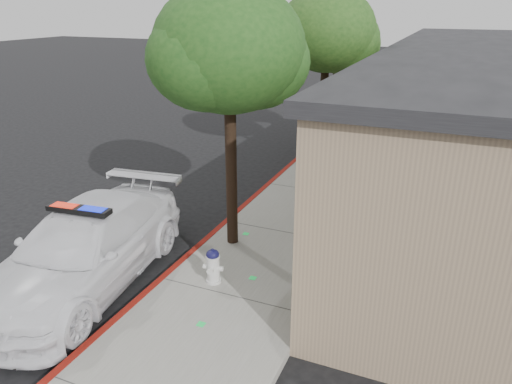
% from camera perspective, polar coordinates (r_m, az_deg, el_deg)
% --- Properties ---
extents(ground, '(120.00, 120.00, 0.00)m').
position_cam_1_polar(ground, '(10.26, -11.43, -10.70)').
color(ground, black).
rests_on(ground, ground).
extents(sidewalk, '(3.20, 60.00, 0.15)m').
position_cam_1_polar(sidewalk, '(11.91, 3.12, -5.04)').
color(sidewalk, gray).
rests_on(sidewalk, ground).
extents(red_curb, '(0.14, 60.00, 0.16)m').
position_cam_1_polar(red_curb, '(12.45, -3.56, -3.77)').
color(red_curb, maroon).
rests_on(red_curb, ground).
extents(clapboard_building, '(7.30, 20.89, 4.24)m').
position_cam_1_polar(clapboard_building, '(16.44, 28.12, 7.58)').
color(clapboard_building, tan).
rests_on(clapboard_building, ground).
extents(police_car, '(2.87, 5.73, 1.72)m').
position_cam_1_polar(police_car, '(10.31, -19.81, -6.34)').
color(police_car, white).
rests_on(police_car, ground).
extents(fire_hydrant, '(0.43, 0.37, 0.75)m').
position_cam_1_polar(fire_hydrant, '(9.70, -5.16, -8.77)').
color(fire_hydrant, silver).
rests_on(fire_hydrant, sidewalk).
extents(street_tree_near, '(3.14, 3.22, 5.75)m').
position_cam_1_polar(street_tree_near, '(10.14, -3.21, 16.09)').
color(street_tree_near, black).
rests_on(street_tree_near, sidewalk).
extents(street_tree_mid, '(3.16, 3.03, 5.77)m').
position_cam_1_polar(street_tree_mid, '(15.71, 8.55, 18.11)').
color(street_tree_mid, black).
rests_on(street_tree_mid, sidewalk).
extents(street_tree_far, '(3.08, 2.82, 5.34)m').
position_cam_1_polar(street_tree_far, '(18.87, 9.83, 17.57)').
color(street_tree_far, black).
rests_on(street_tree_far, sidewalk).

